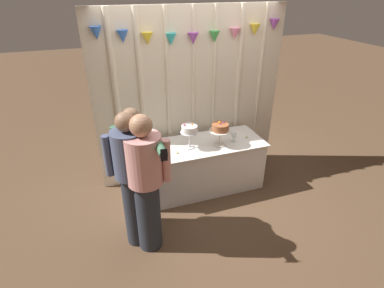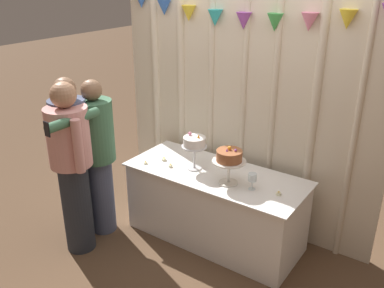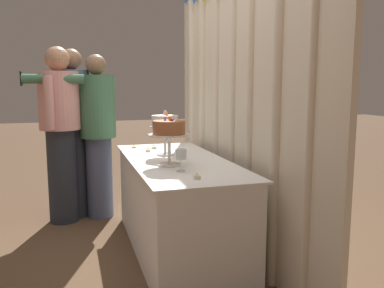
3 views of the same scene
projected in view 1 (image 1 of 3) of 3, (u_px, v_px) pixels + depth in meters
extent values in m
plane|color=brown|center=(204.00, 190.00, 4.52)|extent=(24.00, 24.00, 0.00)
cube|color=beige|center=(192.00, 98.00, 4.41)|extent=(2.79, 0.04, 2.50)
cylinder|color=beige|center=(117.00, 107.00, 4.08)|extent=(0.09, 0.09, 2.50)
cylinder|color=beige|center=(142.00, 104.00, 4.18)|extent=(0.08, 0.08, 2.50)
cylinder|color=beige|center=(168.00, 101.00, 4.29)|extent=(0.06, 0.06, 2.50)
cylinder|color=beige|center=(193.00, 98.00, 4.40)|extent=(0.05, 0.05, 2.50)
cylinder|color=beige|center=(213.00, 96.00, 4.49)|extent=(0.06, 0.06, 2.50)
cylinder|color=beige|center=(237.00, 93.00, 4.60)|extent=(0.08, 0.08, 2.50)
cylinder|color=beige|center=(258.00, 90.00, 4.71)|extent=(0.05, 0.05, 2.50)
cone|color=blue|center=(96.00, 33.00, 3.56)|extent=(0.14, 0.14, 0.15)
cone|color=blue|center=(123.00, 37.00, 3.67)|extent=(0.14, 0.14, 0.15)
cone|color=yellow|center=(148.00, 39.00, 3.78)|extent=(0.14, 0.14, 0.15)
cone|color=#2DB2B7|center=(171.00, 39.00, 3.88)|extent=(0.14, 0.14, 0.15)
cone|color=purple|center=(193.00, 39.00, 3.97)|extent=(0.14, 0.14, 0.15)
cone|color=green|center=(214.00, 37.00, 4.05)|extent=(0.14, 0.14, 0.15)
cone|color=pink|center=(235.00, 34.00, 4.13)|extent=(0.14, 0.14, 0.15)
cone|color=yellow|center=(255.00, 30.00, 4.20)|extent=(0.14, 0.14, 0.15)
cone|color=purple|center=(274.00, 24.00, 4.26)|extent=(0.14, 0.14, 0.15)
cube|color=white|center=(202.00, 166.00, 4.44)|extent=(1.69, 0.68, 0.72)
cube|color=white|center=(203.00, 144.00, 4.26)|extent=(1.74, 0.73, 0.01)
cylinder|color=silver|center=(190.00, 147.00, 4.16)|extent=(0.14, 0.14, 0.01)
cylinder|color=silver|center=(189.00, 140.00, 4.10)|extent=(0.02, 0.02, 0.22)
cylinder|color=silver|center=(189.00, 132.00, 4.05)|extent=(0.24, 0.24, 0.01)
cylinder|color=white|center=(189.00, 129.00, 4.03)|extent=(0.21, 0.21, 0.09)
cone|color=orange|center=(192.00, 124.00, 4.01)|extent=(0.03, 0.03, 0.04)
sphere|color=pink|center=(184.00, 125.00, 3.99)|extent=(0.04, 0.04, 0.04)
cylinder|color=silver|center=(219.00, 145.00, 4.22)|extent=(0.17, 0.17, 0.01)
cylinder|color=silver|center=(220.00, 138.00, 4.17)|extent=(0.02, 0.02, 0.20)
cylinder|color=silver|center=(220.00, 131.00, 4.12)|extent=(0.30, 0.30, 0.01)
cylinder|color=#995633|center=(220.00, 127.00, 4.10)|extent=(0.23, 0.23, 0.10)
sphere|color=purple|center=(224.00, 122.00, 4.09)|extent=(0.02, 0.02, 0.02)
sphere|color=orange|center=(219.00, 122.00, 4.08)|extent=(0.04, 0.04, 0.04)
cone|color=purple|center=(220.00, 124.00, 4.04)|extent=(0.02, 0.02, 0.03)
cylinder|color=silver|center=(233.00, 141.00, 4.31)|extent=(0.06, 0.06, 0.00)
cylinder|color=silver|center=(233.00, 139.00, 4.29)|extent=(0.01, 0.01, 0.08)
cylinder|color=silver|center=(234.00, 134.00, 4.26)|extent=(0.07, 0.07, 0.07)
cylinder|color=beige|center=(160.00, 159.00, 3.87)|extent=(0.04, 0.04, 0.01)
sphere|color=#F9CC4C|center=(160.00, 158.00, 3.86)|extent=(0.01, 0.01, 0.01)
cylinder|color=beige|center=(165.00, 152.00, 4.03)|extent=(0.05, 0.05, 0.02)
sphere|color=#F9CC4C|center=(165.00, 150.00, 4.02)|extent=(0.01, 0.01, 0.01)
cylinder|color=beige|center=(177.00, 153.00, 4.01)|extent=(0.04, 0.04, 0.02)
sphere|color=#F9CC4C|center=(177.00, 151.00, 4.00)|extent=(0.01, 0.01, 0.01)
cylinder|color=beige|center=(247.00, 137.00, 4.41)|extent=(0.05, 0.05, 0.02)
sphere|color=#F9CC4C|center=(247.00, 136.00, 4.40)|extent=(0.01, 0.01, 0.01)
cylinder|color=#4C5675|center=(139.00, 200.00, 3.68)|extent=(0.35, 0.35, 0.80)
cylinder|color=#3D6B4C|center=(134.00, 150.00, 3.35)|extent=(0.49, 0.49, 0.60)
sphere|color=#846047|center=(131.00, 117.00, 3.16)|extent=(0.20, 0.20, 0.20)
cylinder|color=#3D6B4C|center=(116.00, 148.00, 3.40)|extent=(0.08, 0.08, 0.53)
cylinder|color=#3D6B4C|center=(157.00, 142.00, 2.96)|extent=(0.08, 0.53, 0.08)
cube|color=black|center=(164.00, 155.00, 2.74)|extent=(0.06, 0.01, 0.12)
cylinder|color=#282D38|center=(135.00, 209.00, 3.44)|extent=(0.29, 0.29, 0.93)
cylinder|color=#4C5675|center=(129.00, 154.00, 3.10)|extent=(0.41, 0.41, 0.52)
sphere|color=#846047|center=(125.00, 122.00, 2.93)|extent=(0.20, 0.20, 0.20)
cylinder|color=#4C5675|center=(108.00, 156.00, 3.08)|extent=(0.08, 0.08, 0.46)
cylinder|color=#4C5675|center=(149.00, 154.00, 3.12)|extent=(0.08, 0.08, 0.46)
cylinder|color=#282D38|center=(149.00, 215.00, 3.38)|extent=(0.35, 0.35, 0.89)
cylinder|color=#D6938E|center=(144.00, 160.00, 3.05)|extent=(0.48, 0.48, 0.54)
sphere|color=#A37556|center=(141.00, 126.00, 2.87)|extent=(0.22, 0.22, 0.22)
cylinder|color=#D6938E|center=(121.00, 160.00, 3.05)|extent=(0.08, 0.08, 0.47)
cylinder|color=#D6938E|center=(167.00, 161.00, 3.05)|extent=(0.08, 0.08, 0.47)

